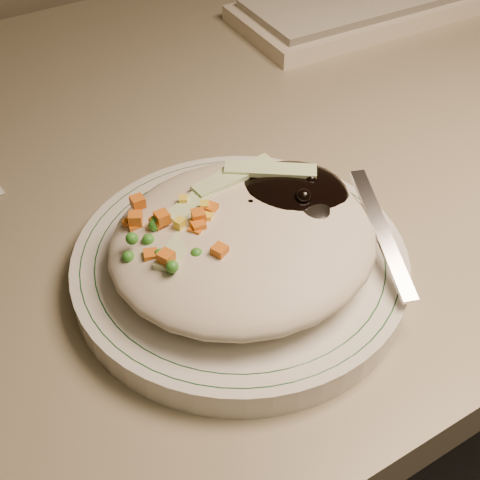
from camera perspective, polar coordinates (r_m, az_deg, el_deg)
desk at (r=0.77m, az=-2.71°, el=-3.58°), size 1.40×0.70×0.74m
plate at (r=0.49m, az=0.00°, el=-2.22°), size 0.24×0.24×0.02m
plate_rim at (r=0.48m, az=-0.00°, el=-1.38°), size 0.23×0.23×0.00m
meal at (r=0.47m, az=0.50°, el=0.63°), size 0.21×0.19×0.05m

